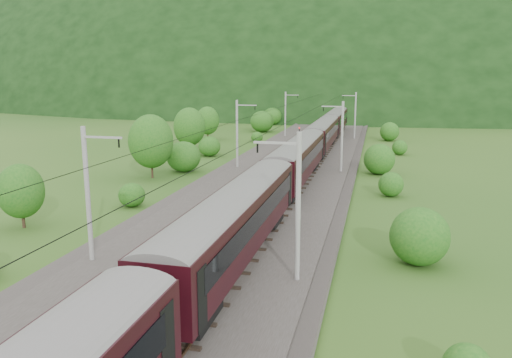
# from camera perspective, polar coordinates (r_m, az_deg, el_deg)

# --- Properties ---
(ground) EXTENTS (600.00, 600.00, 0.00)m
(ground) POSITION_cam_1_polar(r_m,az_deg,el_deg) (29.27, -7.61, -10.68)
(ground) COLOR #234B17
(ground) RESTS_ON ground
(railbed) EXTENTS (14.00, 220.00, 0.30)m
(railbed) POSITION_cam_1_polar(r_m,az_deg,el_deg) (38.17, -2.18, -4.96)
(railbed) COLOR #38332D
(railbed) RESTS_ON ground
(track_left) EXTENTS (2.40, 220.00, 0.27)m
(track_left) POSITION_cam_1_polar(r_m,az_deg,el_deg) (38.80, -5.60, -4.39)
(track_left) COLOR brown
(track_left) RESTS_ON railbed
(track_right) EXTENTS (2.40, 220.00, 0.27)m
(track_right) POSITION_cam_1_polar(r_m,az_deg,el_deg) (37.54, 1.36, -4.89)
(track_right) COLOR brown
(track_right) RESTS_ON railbed
(catenary_left) EXTENTS (2.54, 192.28, 8.00)m
(catenary_left) POSITION_cam_1_polar(r_m,az_deg,el_deg) (59.76, -2.11, 5.38)
(catenary_left) COLOR gray
(catenary_left) RESTS_ON railbed
(catenary_right) EXTENTS (2.54, 192.28, 8.00)m
(catenary_right) POSITION_cam_1_polar(r_m,az_deg,el_deg) (57.67, 9.73, 4.98)
(catenary_right) COLOR gray
(catenary_right) RESTS_ON railbed
(overhead_wires) EXTENTS (4.83, 198.00, 0.03)m
(overhead_wires) POSITION_cam_1_polar(r_m,az_deg,el_deg) (36.78, -2.26, 5.46)
(overhead_wires) COLOR black
(overhead_wires) RESTS_ON ground
(mountain_main) EXTENTS (504.00, 360.00, 244.00)m
(mountain_main) POSITION_cam_1_polar(r_m,az_deg,el_deg) (285.54, 11.81, 9.26)
(mountain_main) COLOR black
(mountain_main) RESTS_ON ground
(mountain_ridge) EXTENTS (336.00, 280.00, 132.00)m
(mountain_ridge) POSITION_cam_1_polar(r_m,az_deg,el_deg) (350.37, -8.24, 9.80)
(mountain_ridge) COLOR black
(mountain_ridge) RESTS_ON ground
(train) EXTENTS (2.95, 165.55, 5.14)m
(train) POSITION_cam_1_polar(r_m,az_deg,el_deg) (50.08, 4.75, 2.96)
(train) COLOR black
(train) RESTS_ON ground
(hazard_post_near) EXTENTS (0.16, 0.16, 1.47)m
(hazard_post_near) POSITION_cam_1_polar(r_m,az_deg,el_deg) (64.79, 4.49, 2.75)
(hazard_post_near) COLOR red
(hazard_post_near) RESTS_ON railbed
(hazard_post_far) EXTENTS (0.16, 0.16, 1.46)m
(hazard_post_far) POSITION_cam_1_polar(r_m,az_deg,el_deg) (83.79, 6.90, 4.74)
(hazard_post_far) COLOR red
(hazard_post_far) RESTS_ON railbed
(signal) EXTENTS (0.23, 0.23, 2.04)m
(signal) POSITION_cam_1_polar(r_m,az_deg,el_deg) (87.04, 4.97, 5.35)
(signal) COLOR black
(signal) RESTS_ON railbed
(vegetation_left) EXTENTS (13.33, 143.06, 7.02)m
(vegetation_left) POSITION_cam_1_polar(r_m,az_deg,el_deg) (58.05, -11.11, 3.17)
(vegetation_left) COLOR #195416
(vegetation_left) RESTS_ON ground
(vegetation_right) EXTENTS (6.08, 104.91, 3.17)m
(vegetation_right) POSITION_cam_1_polar(r_m,az_deg,el_deg) (45.50, 15.29, -1.02)
(vegetation_right) COLOR #195416
(vegetation_right) RESTS_ON ground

